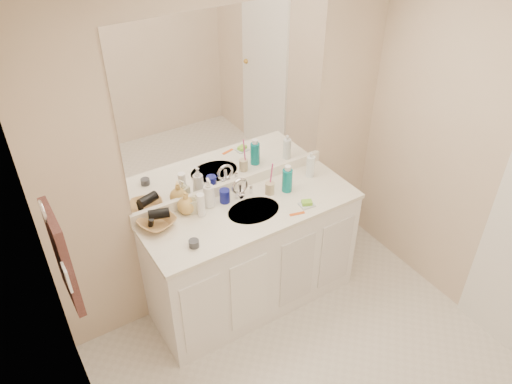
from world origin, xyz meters
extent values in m
cube|color=white|center=(0.00, 0.00, 2.40)|extent=(2.60, 2.60, 0.02)
cube|color=beige|center=(0.00, 1.30, 1.20)|extent=(2.60, 0.02, 2.40)
cube|color=white|center=(0.00, 1.02, 0.42)|extent=(1.50, 0.55, 0.85)
cube|color=white|center=(0.00, 1.02, 0.86)|extent=(1.52, 0.57, 0.03)
cube|color=white|center=(0.00, 1.29, 0.92)|extent=(1.52, 0.03, 0.08)
cylinder|color=beige|center=(0.00, 1.00, 0.87)|extent=(0.37, 0.37, 0.02)
cylinder|color=silver|center=(0.00, 1.18, 0.94)|extent=(0.02, 0.02, 0.11)
cube|color=white|center=(0.00, 1.29, 1.56)|extent=(1.48, 0.01, 1.20)
cylinder|color=navy|center=(-0.12, 1.19, 0.93)|extent=(0.08, 0.08, 0.10)
cylinder|color=#C4B58A|center=(0.20, 1.11, 0.92)|extent=(0.08, 0.08, 0.09)
cylinder|color=#E03B8A|center=(0.21, 1.11, 1.03)|extent=(0.01, 0.04, 0.21)
cylinder|color=#0A7D81|center=(0.32, 1.07, 0.97)|extent=(0.09, 0.09, 0.17)
cylinder|color=white|center=(0.57, 1.14, 0.96)|extent=(0.06, 0.06, 0.16)
cube|color=silver|center=(0.34, 0.86, 0.89)|extent=(0.11, 0.09, 0.01)
cube|color=#7DCB31|center=(0.34, 0.86, 0.90)|extent=(0.08, 0.07, 0.02)
cube|color=#DB5617|center=(0.22, 0.82, 0.88)|extent=(0.11, 0.05, 0.00)
cylinder|color=#33343A|center=(-0.50, 0.89, 0.90)|extent=(0.08, 0.08, 0.05)
cylinder|color=white|center=(-0.32, 1.14, 0.96)|extent=(0.06, 0.06, 0.17)
imported|color=white|center=(-0.23, 1.21, 0.99)|extent=(0.10, 0.10, 0.22)
imported|color=beige|center=(-0.34, 1.20, 0.95)|extent=(0.09, 0.09, 0.15)
imported|color=#DDAF56|center=(-0.39, 1.23, 0.96)|extent=(0.16, 0.16, 0.16)
imported|color=#B58349|center=(-0.62, 1.20, 0.91)|extent=(0.29, 0.29, 0.06)
cylinder|color=black|center=(-0.60, 1.20, 0.97)|extent=(0.15, 0.10, 0.07)
torus|color=silver|center=(-1.27, 0.77, 1.55)|extent=(0.01, 0.11, 0.11)
cube|color=#381F1E|center=(-1.25, 0.77, 1.25)|extent=(0.04, 0.32, 0.55)
cube|color=white|center=(-1.27, 0.57, 1.30)|extent=(0.01, 0.08, 0.13)
camera|label=1|loc=(-1.40, -1.26, 2.95)|focal=35.00mm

